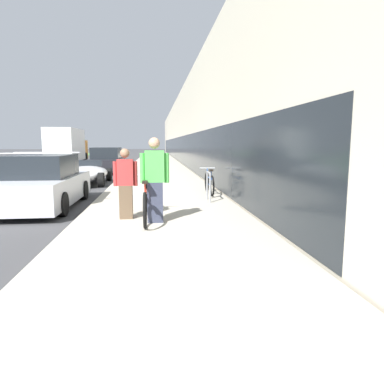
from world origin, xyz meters
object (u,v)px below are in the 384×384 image
Objects in this scene: person_rider at (155,180)px; vintage_roadster_curbside at (86,174)px; tandem_bicycle at (146,202)px; parked_sedan_curbside at (44,184)px; parked_sedan_far at (107,161)px; moving_truck at (67,146)px; cruiser_bike_nearest at (209,183)px; person_bystander at (126,184)px; bike_rack_hoop at (209,183)px.

person_rider is 0.41× the size of vintage_roadster_curbside.
person_rider is at bearing -70.04° from vintage_roadster_curbside.
parked_sedan_curbside reaches higher than tandem_bicycle.
moving_truck is at bearing 113.80° from parked_sedan_far.
tandem_bicycle is 1.39× the size of person_rider.
tandem_bicycle is 4.09m from cruiser_bike_nearest.
bike_rack_hoop is at bearing 44.00° from person_bystander.
bike_rack_hoop is (2.17, 2.09, -0.26)m from person_bystander.
tandem_bicycle is at bearing -118.91° from cruiser_bike_nearest.
vintage_roadster_curbside is 6.20m from parked_sedan_far.
cruiser_bike_nearest is 24.28m from moving_truck.
moving_truck is at bearing 112.11° from bike_rack_hoop.
person_bystander is at bearing -136.00° from bike_rack_hoop.
parked_sedan_far is at bearing 110.43° from bike_rack_hoop.
bike_rack_hoop reaches higher than cruiser_bike_nearest.
moving_truck is (-7.40, 25.65, 0.68)m from person_bystander.
person_rider is 8.79m from vintage_roadster_curbside.
bike_rack_hoop is 1.40m from cruiser_bike_nearest.
tandem_bicycle is 0.57× the size of vintage_roadster_curbside.
tandem_bicycle is at bearing -128.16° from bike_rack_hoop.
person_bystander is (-0.63, 0.41, -0.12)m from person_rider.
person_bystander reaches higher than parked_sedan_curbside.
parked_sedan_far is at bearing 99.22° from person_bystander.
tandem_bicycle is 3.69m from parked_sedan_curbside.
vintage_roadster_curbside is 0.57× the size of moving_truck.
bike_rack_hoop is at bearing 58.54° from person_rider.
parked_sedan_far reaches higher than parked_sedan_curbside.
cruiser_bike_nearest is at bearing -66.06° from parked_sedan_far.
parked_sedan_curbside is 5.61m from vintage_roadster_curbside.
parked_sedan_curbside is at bearing 140.52° from tandem_bicycle.
cruiser_bike_nearest is (1.98, 3.58, -0.03)m from tandem_bicycle.
person_rider is at bearing -56.66° from tandem_bicycle.
parked_sedan_curbside is 0.99× the size of vintage_roadster_curbside.
vintage_roadster_curbside is 18.55m from moving_truck.
person_rider is 2.09× the size of bike_rack_hoop.
person_bystander is 0.89× the size of cruiser_bike_nearest.
parked_sedan_curbside is at bearing 178.31° from bike_rack_hoop.
person_rider is 1.15× the size of person_bystander.
bike_rack_hoop is (1.53, 2.51, -0.37)m from person_rider.
tandem_bicycle is at bearing -79.14° from parked_sedan_far.
tandem_bicycle is 2.90× the size of bike_rack_hoop.
moving_truck reaches higher than person_bystander.
moving_truck reaches higher than bike_rack_hoop.
person_rider is 27.28m from moving_truck.
moving_truck is (-5.12, 11.62, 0.88)m from parked_sedan_far.
person_bystander is 0.36× the size of parked_sedan_curbside.
parked_sedan_far is (-4.69, 10.56, 0.21)m from cruiser_bike_nearest.
vintage_roadster_curbside is (-3.00, 8.25, -0.56)m from person_rider.
person_rider reaches higher than parked_sedan_curbside.
parked_sedan_curbside reaches higher than cruiser_bike_nearest.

